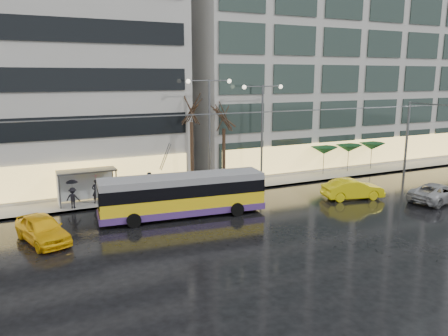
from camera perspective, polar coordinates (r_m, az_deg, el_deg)
ground at (r=26.95m, az=3.44°, el=-8.53°), size 140.00×140.00×0.00m
sidewalk at (r=39.91m, az=-3.68°, el=-1.63°), size 80.00×10.00×0.15m
kerb at (r=35.49m, az=-0.73°, el=-3.33°), size 80.00×0.10×0.15m
building_right at (r=51.72m, az=12.36°, el=15.24°), size 32.00×14.00×25.00m
trolleybus at (r=29.78m, az=-5.39°, el=-3.73°), size 11.34×4.84×5.18m
catenary at (r=33.22m, az=-1.52°, el=2.99°), size 42.24×5.12×7.00m
bus_shelter at (r=33.85m, az=-18.15°, el=-1.39°), size 4.20×1.60×2.51m
street_lamp_near at (r=36.01m, az=-1.92°, el=6.47°), size 3.96×0.36×9.03m
street_lamp_far at (r=38.28m, az=5.01°, el=6.33°), size 3.96×0.36×8.53m
tree_a at (r=35.54m, az=-4.30°, el=8.14°), size 3.20×3.20×8.40m
tree_b at (r=36.95m, az=-0.02°, el=7.25°), size 3.20×3.20×7.70m
parasol_a at (r=42.79m, az=12.94°, el=2.25°), size 2.50×2.50×2.65m
parasol_b at (r=44.69m, az=15.97°, el=2.49°), size 2.50×2.50×2.65m
parasol_c at (r=46.71m, az=18.75°, el=2.71°), size 2.50×2.50×2.65m
taxi_a at (r=27.39m, az=-22.63°, el=-7.35°), size 3.23×5.04×1.60m
taxi_b at (r=35.48m, az=16.47°, el=-2.66°), size 4.99×2.69×1.56m
sedan_silver at (r=37.05m, az=26.12°, el=-2.89°), size 5.52×3.26×1.44m
pedestrian_a at (r=33.57m, az=-16.39°, el=-2.07°), size 1.11×1.13×2.19m
pedestrian_b at (r=34.93m, az=-9.78°, el=-2.05°), size 1.04×0.89×1.87m
pedestrian_c at (r=32.84m, az=-19.16°, el=-3.10°), size 1.13×1.11×2.11m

